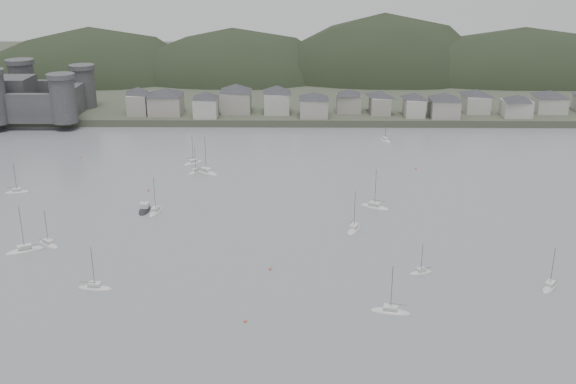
{
  "coord_description": "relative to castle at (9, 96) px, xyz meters",
  "views": [
    {
      "loc": [
        1.65,
        -100.51,
        69.8
      ],
      "look_at": [
        0.0,
        75.0,
        6.0
      ],
      "focal_mm": 41.76,
      "sensor_mm": 36.0,
      "label": 1
    }
  ],
  "objects": [
    {
      "name": "motor_launch_far",
      "position": [
        79.3,
        -104.01,
        -10.68
      ],
      "size": [
        2.97,
        8.22,
        3.96
      ],
      "rotation": [
        0.0,
        0.0,
        3.14
      ],
      "color": "black",
      "rests_on": "ground"
    },
    {
      "name": "forested_ridge",
      "position": [
        124.83,
        89.6,
        -22.25
      ],
      "size": [
        851.55,
        103.94,
        102.57
      ],
      "color": "black",
      "rests_on": "ground"
    },
    {
      "name": "mooring_buoys",
      "position": [
        100.13,
        -122.47,
        -10.81
      ],
      "size": [
        117.84,
        138.09,
        0.7
      ],
      "color": "#BB5C3E",
      "rests_on": "ground"
    },
    {
      "name": "castle",
      "position": [
        0.0,
        0.0,
        0.0
      ],
      "size": [
        66.0,
        43.0,
        20.0
      ],
      "color": "#39393B",
      "rests_on": "far_shore_land"
    },
    {
      "name": "ground",
      "position": [
        120.0,
        -179.8,
        -10.96
      ],
      "size": [
        900.0,
        900.0,
        0.0
      ],
      "primitive_type": "plane",
      "color": "slate",
      "rests_on": "ground"
    },
    {
      "name": "waterfront_town",
      "position": [
        170.59,
        3.54,
        -2.3
      ],
      "size": [
        451.48,
        28.46,
        12.92
      ],
      "color": "gray",
      "rests_on": "far_shore_land"
    },
    {
      "name": "sailboat_lead",
      "position": [
        137.55,
        -117.46,
        -10.79
      ],
      "size": [
        5.6,
        8.94,
        11.66
      ],
      "rotation": [
        0.0,
        0.0,
        2.78
      ],
      "color": "beige",
      "rests_on": "ground"
    },
    {
      "name": "far_shore_land",
      "position": [
        120.0,
        115.2,
        -9.46
      ],
      "size": [
        900.0,
        250.0,
        3.0
      ],
      "primitive_type": "cube",
      "color": "#383D2D",
      "rests_on": "ground"
    },
    {
      "name": "moored_fleet",
      "position": [
        87.07,
        -122.05,
        -10.79
      ],
      "size": [
        241.06,
        177.8,
        13.62
      ],
      "color": "beige",
      "rests_on": "ground"
    }
  ]
}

